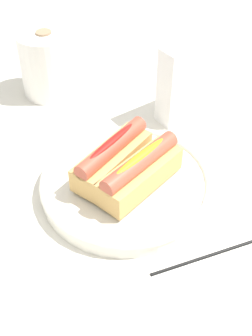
% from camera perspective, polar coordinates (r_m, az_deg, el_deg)
% --- Properties ---
extents(ground_plane, '(2.40, 2.40, 0.00)m').
position_cam_1_polar(ground_plane, '(0.70, -0.30, -4.38)').
color(ground_plane, silver).
extents(serving_bowl, '(0.27, 0.27, 0.03)m').
position_cam_1_polar(serving_bowl, '(0.70, 0.00, -2.03)').
color(serving_bowl, silver).
rests_on(serving_bowl, ground_plane).
extents(hotdog_front, '(0.16, 0.07, 0.06)m').
position_cam_1_polar(hotdog_front, '(0.66, 1.85, -0.50)').
color(hotdog_front, tan).
rests_on(hotdog_front, serving_bowl).
extents(hotdog_back, '(0.16, 0.08, 0.06)m').
position_cam_1_polar(hotdog_back, '(0.69, -1.78, 1.45)').
color(hotdog_back, tan).
rests_on(hotdog_back, serving_bowl).
extents(paper_towel_roll, '(0.11, 0.11, 0.13)m').
position_cam_1_polar(paper_towel_roll, '(0.93, -10.10, 13.14)').
color(paper_towel_roll, white).
rests_on(paper_towel_roll, ground_plane).
extents(napkin_box, '(0.11, 0.06, 0.15)m').
position_cam_1_polar(napkin_box, '(0.84, 7.82, 11.00)').
color(napkin_box, white).
rests_on(napkin_box, ground_plane).
extents(chopstick_near, '(0.21, 0.08, 0.01)m').
position_cam_1_polar(chopstick_near, '(0.65, 12.30, -10.40)').
color(chopstick_near, black).
rests_on(chopstick_near, ground_plane).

